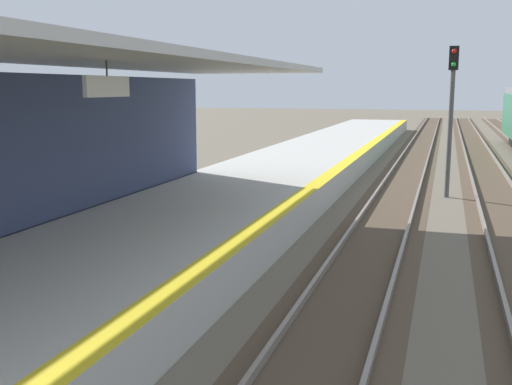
{
  "coord_description": "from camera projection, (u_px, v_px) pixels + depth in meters",
  "views": [
    {
      "loc": [
        3.45,
        -1.17,
        3.8
      ],
      "look_at": [
        0.52,
        8.17,
        2.1
      ],
      "focal_mm": 42.42,
      "sensor_mm": 36.0,
      "label": 1
    }
  ],
  "objects": [
    {
      "name": "station_platform",
      "position": [
        238.0,
        199.0,
        18.47
      ],
      "size": [
        5.0,
        80.0,
        0.91
      ],
      "color": "#B7B5AD",
      "rests_on": "ground"
    },
    {
      "name": "track_pair_nearest_platform",
      "position": [
        396.0,
        197.0,
        21.0
      ],
      "size": [
        2.34,
        120.0,
        0.16
      ],
      "color": "#4C3D2D",
      "rests_on": "ground"
    },
    {
      "name": "track_pair_middle",
      "position": [
        500.0,
        203.0,
        20.0
      ],
      "size": [
        2.34,
        120.0,
        0.16
      ],
      "color": "#4C3D2D",
      "rests_on": "ground"
    },
    {
      "name": "rail_signal_post",
      "position": [
        451.0,
        106.0,
        20.76
      ],
      "size": [
        0.32,
        0.34,
        5.2
      ],
      "color": "#4C4C4C",
      "rests_on": "ground"
    }
  ]
}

